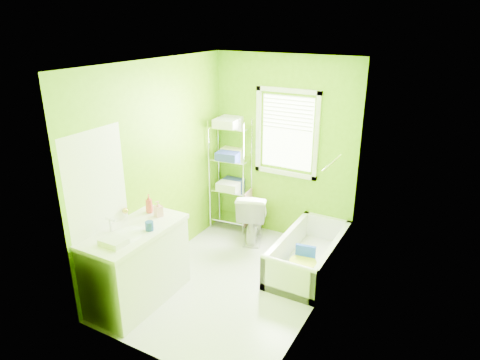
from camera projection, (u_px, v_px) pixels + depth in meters
The scene contains 9 objects.
ground at pixel (233, 281), 5.25m from camera, with size 2.90×2.90×0.00m, color silver.
room_envelope at pixel (232, 162), 4.70m from camera, with size 2.14×2.94×2.62m.
window at pixel (287, 129), 5.82m from camera, with size 0.92×0.05×1.22m.
door at pixel (101, 221), 4.55m from camera, with size 0.09×0.80×2.00m.
right_wall_decor at pixel (320, 199), 4.30m from camera, with size 0.04×1.48×1.17m.
bathtub at pixel (308, 259), 5.45m from camera, with size 0.68×1.46×0.47m.
toilet at pixel (253, 215), 6.14m from camera, with size 0.42×0.73×0.74m, color white.
vanity at pixel (137, 263), 4.75m from camera, with size 0.61×1.20×1.12m.
wire_shelf_unit at pixel (231, 162), 6.25m from camera, with size 0.61×0.49×1.71m.
Camera 1 is at (2.23, -3.86, 3.04)m, focal length 32.00 mm.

